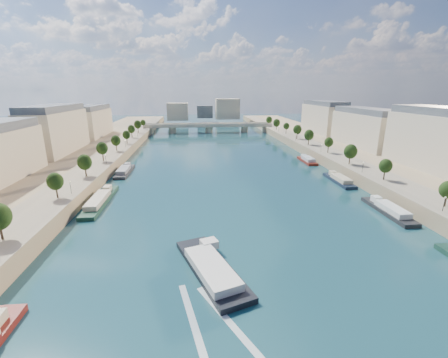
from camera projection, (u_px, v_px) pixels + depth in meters
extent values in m
plane|color=#0B2932|center=(227.00, 178.00, 129.38)|extent=(700.00, 700.00, 0.00)
cube|color=#9E8460|center=(51.00, 177.00, 121.70)|extent=(44.00, 520.00, 5.00)
cube|color=#9E8460|center=(384.00, 168.00, 135.63)|extent=(44.00, 520.00, 5.00)
cube|color=gray|center=(88.00, 170.00, 122.42)|extent=(14.00, 520.00, 0.10)
cube|color=gray|center=(353.00, 163.00, 133.45)|extent=(14.00, 520.00, 0.10)
cylinder|color=#382B1E|center=(10.00, 228.00, 66.79)|extent=(0.50, 0.50, 3.82)
ellipsoid|color=black|center=(7.00, 213.00, 65.76)|extent=(4.80, 4.80, 5.52)
cylinder|color=#382B1E|center=(57.00, 193.00, 89.67)|extent=(0.50, 0.50, 3.82)
ellipsoid|color=black|center=(55.00, 181.00, 88.64)|extent=(4.80, 4.80, 5.52)
cylinder|color=#382B1E|center=(84.00, 172.00, 112.55)|extent=(0.50, 0.50, 3.82)
ellipsoid|color=black|center=(83.00, 162.00, 111.52)|extent=(4.80, 4.80, 5.52)
cylinder|color=#382B1E|center=(103.00, 158.00, 135.43)|extent=(0.50, 0.50, 3.82)
ellipsoid|color=black|center=(102.00, 150.00, 134.40)|extent=(4.80, 4.80, 5.52)
cylinder|color=#382B1E|center=(116.00, 148.00, 158.31)|extent=(0.50, 0.50, 3.82)
ellipsoid|color=black|center=(115.00, 141.00, 157.28)|extent=(4.80, 4.80, 5.52)
cylinder|color=#382B1E|center=(125.00, 141.00, 181.19)|extent=(0.50, 0.50, 3.82)
ellipsoid|color=black|center=(125.00, 135.00, 180.16)|extent=(4.80, 4.80, 5.52)
cylinder|color=#382B1E|center=(133.00, 135.00, 204.07)|extent=(0.50, 0.50, 3.82)
ellipsoid|color=black|center=(132.00, 130.00, 203.04)|extent=(4.80, 4.80, 5.52)
cylinder|color=#382B1E|center=(139.00, 130.00, 226.95)|extent=(0.50, 0.50, 3.82)
ellipsoid|color=black|center=(138.00, 126.00, 225.92)|extent=(4.80, 4.80, 5.52)
cylinder|color=#382B1E|center=(144.00, 127.00, 249.82)|extent=(0.50, 0.50, 3.82)
ellipsoid|color=black|center=(143.00, 122.00, 248.80)|extent=(4.80, 4.80, 5.52)
cylinder|color=#382B1E|center=(438.00, 198.00, 85.05)|extent=(0.50, 0.50, 3.82)
ellipsoid|color=black|center=(440.00, 186.00, 84.03)|extent=(4.80, 4.80, 5.52)
cylinder|color=#382B1E|center=(386.00, 175.00, 107.93)|extent=(0.50, 0.50, 3.82)
ellipsoid|color=black|center=(387.00, 166.00, 106.91)|extent=(4.80, 4.80, 5.52)
cylinder|color=#382B1E|center=(352.00, 160.00, 130.81)|extent=(0.50, 0.50, 3.82)
ellipsoid|color=black|center=(353.00, 152.00, 129.78)|extent=(4.80, 4.80, 5.52)
cylinder|color=#382B1E|center=(328.00, 150.00, 153.69)|extent=(0.50, 0.50, 3.82)
ellipsoid|color=black|center=(329.00, 143.00, 152.66)|extent=(4.80, 4.80, 5.52)
cylinder|color=#382B1E|center=(311.00, 142.00, 176.57)|extent=(0.50, 0.50, 3.82)
ellipsoid|color=black|center=(311.00, 136.00, 175.54)|extent=(4.80, 4.80, 5.52)
cylinder|color=#382B1E|center=(297.00, 136.00, 199.45)|extent=(0.50, 0.50, 3.82)
ellipsoid|color=black|center=(297.00, 131.00, 198.42)|extent=(4.80, 4.80, 5.52)
cylinder|color=#382B1E|center=(286.00, 131.00, 222.33)|extent=(0.50, 0.50, 3.82)
ellipsoid|color=black|center=(287.00, 126.00, 221.30)|extent=(4.80, 4.80, 5.52)
cylinder|color=#382B1E|center=(277.00, 127.00, 245.21)|extent=(0.50, 0.50, 3.82)
ellipsoid|color=black|center=(278.00, 123.00, 244.18)|extent=(4.80, 4.80, 5.52)
cylinder|color=#382B1E|center=(270.00, 124.00, 268.09)|extent=(0.50, 0.50, 3.82)
ellipsoid|color=black|center=(270.00, 120.00, 267.06)|extent=(4.80, 4.80, 5.52)
cylinder|color=black|center=(71.00, 188.00, 93.70)|extent=(0.14, 0.14, 4.00)
sphere|color=#FFE5B2|center=(70.00, 182.00, 93.10)|extent=(0.36, 0.36, 0.36)
cylinder|color=black|center=(106.00, 160.00, 131.83)|extent=(0.14, 0.14, 4.00)
sphere|color=#FFE5B2|center=(105.00, 155.00, 131.23)|extent=(0.36, 0.36, 0.36)
cylinder|color=black|center=(125.00, 144.00, 169.96)|extent=(0.14, 0.14, 4.00)
sphere|color=#FFE5B2|center=(125.00, 140.00, 169.36)|extent=(0.36, 0.36, 0.36)
cylinder|color=black|center=(138.00, 134.00, 208.10)|extent=(0.14, 0.14, 4.00)
sphere|color=#FFE5B2|center=(137.00, 131.00, 207.49)|extent=(0.36, 0.36, 0.36)
cylinder|color=black|center=(444.00, 205.00, 80.02)|extent=(0.14, 0.14, 4.00)
sphere|color=#FFE5B2|center=(445.00, 197.00, 79.42)|extent=(0.36, 0.36, 0.36)
cylinder|color=black|center=(363.00, 168.00, 118.15)|extent=(0.14, 0.14, 4.00)
sphere|color=#FFE5B2|center=(363.00, 162.00, 117.55)|extent=(0.36, 0.36, 0.36)
cylinder|color=black|center=(321.00, 149.00, 156.29)|extent=(0.14, 0.14, 4.00)
sphere|color=#FFE5B2|center=(321.00, 145.00, 155.68)|extent=(0.36, 0.36, 0.36)
cylinder|color=black|center=(296.00, 137.00, 194.42)|extent=(0.14, 0.14, 4.00)
sphere|color=#FFE5B2|center=(296.00, 134.00, 193.82)|extent=(0.36, 0.36, 0.36)
cylinder|color=black|center=(279.00, 129.00, 232.55)|extent=(0.14, 0.14, 4.00)
sphere|color=#FFE5B2|center=(279.00, 127.00, 231.95)|extent=(0.36, 0.36, 0.36)
cube|color=beige|center=(56.00, 133.00, 155.95)|extent=(16.00, 52.00, 20.00)
cube|color=#474C54|center=(53.00, 110.00, 152.63)|extent=(14.72, 50.44, 3.20)
cube|color=beige|center=(92.00, 122.00, 211.24)|extent=(16.00, 52.00, 20.00)
cube|color=#474C54|center=(90.00, 105.00, 207.93)|extent=(14.72, 50.44, 3.20)
cube|color=beige|center=(447.00, 147.00, 117.10)|extent=(16.00, 52.00, 20.00)
cube|color=beige|center=(365.00, 129.00, 172.39)|extent=(16.00, 52.00, 20.00)
cube|color=#474C54|center=(368.00, 108.00, 169.08)|extent=(14.72, 50.44, 3.20)
cube|color=beige|center=(323.00, 119.00, 227.69)|extent=(16.00, 52.00, 20.00)
cube|color=#474C54|center=(325.00, 104.00, 224.37)|extent=(14.72, 50.44, 3.20)
cube|color=beige|center=(178.00, 112.00, 322.67)|extent=(22.00, 18.00, 18.00)
cube|color=beige|center=(227.00, 109.00, 336.95)|extent=(26.00, 20.00, 22.00)
cube|color=#474C54|center=(205.00, 112.00, 349.97)|extent=(18.00, 16.00, 14.00)
cube|color=#C1B79E|center=(209.00, 125.00, 265.09)|extent=(112.00, 11.00, 2.20)
cube|color=#C1B79E|center=(209.00, 124.00, 259.89)|extent=(112.00, 0.80, 0.90)
cube|color=#C1B79E|center=(209.00, 123.00, 269.42)|extent=(112.00, 0.80, 0.90)
cylinder|color=#C1B79E|center=(173.00, 130.00, 263.05)|extent=(6.40, 6.40, 5.00)
cylinder|color=#C1B79E|center=(209.00, 130.00, 266.14)|extent=(6.40, 6.40, 5.00)
cylinder|color=#C1B79E|center=(244.00, 129.00, 269.24)|extent=(6.40, 6.40, 5.00)
cube|color=#C1B79E|center=(149.00, 130.00, 261.11)|extent=(6.00, 12.00, 5.00)
cube|color=#C1B79E|center=(266.00, 129.00, 271.17)|extent=(6.00, 12.00, 5.00)
cube|color=black|center=(211.00, 270.00, 62.70)|extent=(15.49, 26.73, 1.84)
cube|color=silver|center=(212.00, 268.00, 60.24)|extent=(11.25, 17.79, 1.66)
cube|color=silver|center=(209.00, 244.00, 69.55)|extent=(4.50, 4.14, 1.80)
cube|color=silver|center=(197.00, 335.00, 46.27)|extent=(6.75, 25.65, 0.04)
cube|color=silver|center=(238.00, 332.00, 46.89)|extent=(12.63, 23.82, 0.04)
cube|color=#193E2D|center=(101.00, 202.00, 100.64)|extent=(5.00, 30.16, 1.80)
cube|color=beige|center=(98.00, 200.00, 97.85)|extent=(4.10, 16.59, 1.60)
cube|color=beige|center=(107.00, 188.00, 108.75)|extent=(2.50, 3.62, 1.80)
cube|color=#2B2B2E|center=(125.00, 172.00, 136.83)|extent=(5.00, 22.75, 1.80)
cube|color=gray|center=(124.00, 170.00, 134.61)|extent=(4.10, 12.51, 1.60)
cube|color=gray|center=(128.00, 165.00, 142.82)|extent=(2.50, 2.73, 1.80)
cube|color=black|center=(388.00, 212.00, 92.43)|extent=(5.00, 22.25, 1.80)
cube|color=white|center=(393.00, 209.00, 90.25)|extent=(4.10, 12.24, 1.60)
cube|color=white|center=(376.00, 199.00, 98.28)|extent=(2.50, 2.67, 1.80)
cube|color=#162131|center=(339.00, 181.00, 123.39)|extent=(5.00, 20.79, 1.80)
cube|color=beige|center=(341.00, 178.00, 121.32)|extent=(4.10, 11.44, 1.60)
cube|color=beige|center=(333.00, 173.00, 128.82)|extent=(2.50, 2.50, 1.80)
cube|color=maroon|center=(307.00, 161.00, 157.58)|extent=(5.00, 18.03, 1.80)
cube|color=silver|center=(308.00, 159.00, 155.72)|extent=(4.10, 9.91, 1.60)
cube|color=silver|center=(304.00, 156.00, 162.23)|extent=(2.50, 2.16, 1.80)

